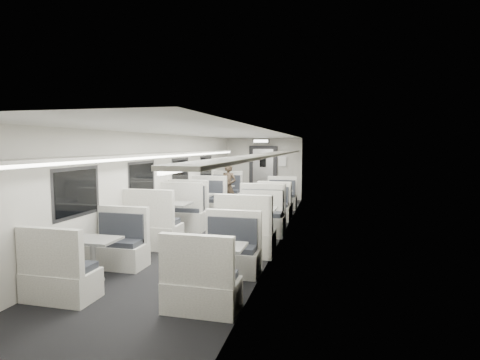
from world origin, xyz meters
The scene contains 19 objects.
room centered at (0.00, 0.00, 1.20)m, with size 3.24×12.24×2.64m.
booth_left_a centered at (-1.00, 3.25, 0.40)m, with size 1.11×2.25×1.21m.
booth_left_b centered at (-1.00, 1.05, 0.41)m, with size 1.12×2.27×1.21m.
booth_left_c centered at (-1.00, -0.67, 0.42)m, with size 1.15×2.32×1.24m.
booth_left_d centered at (-1.00, -3.53, 0.35)m, with size 0.96×1.95×1.04m.
booth_right_a centered at (1.00, 3.14, 0.36)m, with size 0.99×2.01×1.07m.
booth_right_b centered at (1.00, 1.15, 0.36)m, with size 0.98×1.99×1.06m.
booth_right_c centered at (1.00, -0.74, 0.40)m, with size 1.11×2.25×1.20m.
booth_right_d centered at (1.00, -3.41, 0.35)m, with size 0.96×1.94×1.04m.
passenger centered at (-0.62, 2.98, 0.78)m, with size 0.57×0.37×1.56m, color black.
window_a centered at (-1.49, 3.40, 1.35)m, with size 0.02×1.18×0.84m, color black.
window_b centered at (-1.49, 1.20, 1.35)m, with size 0.02×1.18×0.84m, color black.
window_c centered at (-1.49, -1.00, 1.35)m, with size 0.02×1.18×0.84m, color black.
window_d centered at (-1.49, -3.20, 1.35)m, with size 0.02×1.18×0.84m, color black.
luggage_rack_left centered at (-1.24, -0.30, 1.92)m, with size 0.46×10.40×0.09m.
luggage_rack_right centered at (1.24, -0.30, 1.92)m, with size 0.46×10.40×0.09m.
vestibule_door centered at (0.00, 5.93, 1.04)m, with size 1.10×0.13×2.10m.
exit_sign centered at (0.00, 5.44, 2.28)m, with size 0.62×0.12×0.16m.
wall_notice centered at (0.75, 5.92, 1.50)m, with size 0.32×0.02×0.40m, color white.
Camera 1 is at (2.57, -8.52, 2.13)m, focal length 28.00 mm.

